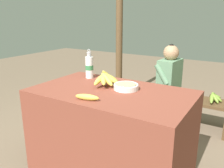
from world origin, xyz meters
name	(u,v)px	position (x,y,z in m)	size (l,w,h in m)	color
market_counter	(111,132)	(0.00, 0.00, 0.38)	(1.31, 0.78, 0.76)	brown
banana_bunch_ripe	(106,79)	(-0.10, 0.08, 0.83)	(0.19, 0.29, 0.15)	#4C381E
serving_bowl	(126,86)	(0.09, 0.09, 0.79)	(0.21, 0.21, 0.05)	white
water_bottle	(89,67)	(-0.40, 0.23, 0.87)	(0.08, 0.08, 0.29)	white
loose_banana_front	(87,97)	(-0.03, -0.28, 0.78)	(0.19, 0.09, 0.04)	#E0C64C
wooden_bench	(179,101)	(0.23, 1.25, 0.32)	(1.35, 0.32, 0.38)	brown
seated_vendor	(166,79)	(0.05, 1.22, 0.58)	(0.42, 0.41, 1.02)	#232328
banana_bunch_green	(214,97)	(0.63, 1.25, 0.44)	(0.15, 0.29, 0.13)	#4C381E
support_post_near	(119,23)	(-0.90, 1.69, 1.23)	(0.11, 0.11, 2.46)	brown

